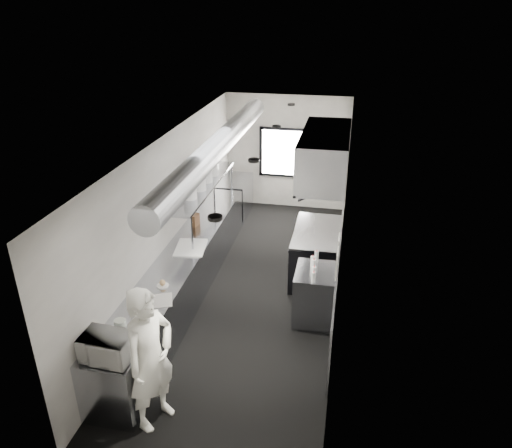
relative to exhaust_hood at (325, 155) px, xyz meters
The scene contains 35 objects.
floor 2.72m from the exhaust_hood, 147.45° to the right, with size 3.00×8.00×0.01m, color black.
ceiling 1.36m from the exhaust_hood, 147.45° to the right, with size 3.00×8.00×0.01m, color white.
wall_back 3.62m from the exhaust_hood, 108.38° to the left, with size 3.00×0.02×2.80m, color #BCB9B2.
wall_front 4.93m from the exhaust_hood, 103.13° to the right, with size 3.00×0.02×2.80m, color #BCB9B2.
wall_left 2.87m from the exhaust_hood, 164.91° to the right, with size 0.02×8.00×2.80m, color #BCB9B2.
wall_right 1.28m from the exhaust_hood, 60.05° to the right, with size 0.02×8.00×2.80m, color #BCB9B2.
wall_cladding 1.92m from the exhaust_hood, 46.22° to the right, with size 0.03×5.50×1.10m, color #9A9EA8.
hvac_duct 1.83m from the exhaust_hood, behind, with size 0.40×0.40×6.40m, color #9A9DA2.
service_window 3.58m from the exhaust_hood, 108.57° to the left, with size 1.36×0.05×1.25m.
exhaust_hood is the anchor object (origin of this frame).
prep_counter 3.20m from the exhaust_hood, 151.89° to the right, with size 0.70×6.00×0.90m, color #9A9EA8.
pass_shelf 2.46m from the exhaust_hood, behind, with size 0.45×3.00×0.68m.
range 1.92m from the exhaust_hood, behind, with size 0.88×1.60×0.94m.
bottle_station 2.39m from the exhaust_hood, 87.82° to the right, with size 0.65×0.80×0.90m, color #9A9EA8.
far_work_table 3.88m from the exhaust_hood, 131.94° to the left, with size 0.70×1.20×0.90m, color #9A9EA8.
notice_sheet_a 2.09m from the exhaust_hood, 78.88° to the right, with size 0.02×0.28×0.38m, color silver.
notice_sheet_b 2.43m from the exhaust_hood, 80.58° to the right, with size 0.02×0.28×0.38m, color silver.
line_cook 4.51m from the exhaust_hood, 113.39° to the right, with size 0.70×0.46×1.91m, color silver.
microwave 4.72m from the exhaust_hood, 119.40° to the right, with size 0.56×0.42×0.33m, color white.
deli_tub_a 4.35m from the exhaust_hood, 125.34° to the right, with size 0.14×0.14×0.10m, color #A5AEA0.
deli_tub_b 4.34m from the exhaust_hood, 125.12° to the right, with size 0.14×0.14×0.10m, color #A5AEA0.
newspaper 3.67m from the exhaust_hood, 127.55° to the right, with size 0.29×0.36×0.01m, color silver.
small_plate 3.50m from the exhaust_hood, 133.51° to the right, with size 0.18×0.18×0.02m, color silver.
pastry 3.47m from the exhaust_hood, 133.51° to the right, with size 0.09×0.09×0.09m, color tan.
cutting_board 2.81m from the exhaust_hood, 154.13° to the right, with size 0.50×0.67×0.02m, color silver.
knife_block 2.73m from the exhaust_hood, behind, with size 0.09×0.20×0.22m, color brown.
plate_stack_a 2.46m from the exhaust_hood, 169.50° to the right, with size 0.25×0.25×0.29m, color silver.
plate_stack_b 2.38m from the exhaust_hood, behind, with size 0.24×0.24×0.31m, color silver.
plate_stack_c 2.43m from the exhaust_hood, 168.52° to the left, with size 0.26×0.26×0.37m, color silver.
plate_stack_d 2.53m from the exhaust_hood, 159.12° to the left, with size 0.26×0.26×0.40m, color silver.
squeeze_bottle_a 2.23m from the exhaust_hood, 88.80° to the right, with size 0.06×0.06×0.17m, color silver.
squeeze_bottle_b 2.12m from the exhaust_hood, 88.85° to the right, with size 0.06×0.06×0.19m, color silver.
squeeze_bottle_c 1.97m from the exhaust_hood, 89.63° to the right, with size 0.07×0.07×0.20m, color silver.
squeeze_bottle_d 1.89m from the exhaust_hood, 91.02° to the right, with size 0.06×0.06×0.19m, color silver.
squeeze_bottle_e 1.78m from the exhaust_hood, 88.60° to the right, with size 0.07×0.07×0.20m, color silver.
Camera 1 is at (1.52, -7.42, 4.85)m, focal length 34.03 mm.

